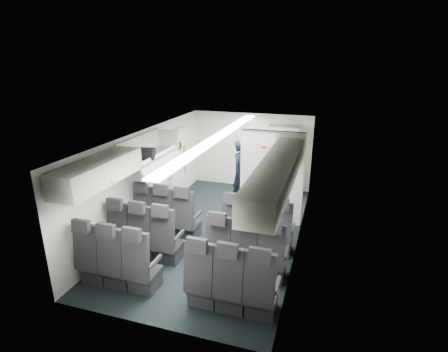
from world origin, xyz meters
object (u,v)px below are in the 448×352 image
Objects in this scene: galley_unit at (283,160)px; boarding_door at (178,164)px; seat_row_rear at (171,275)px; flight_attendant at (241,172)px; carry_on_bag at (145,154)px; seat_row_mid at (193,247)px; seat_row_front at (210,225)px.

galley_unit is 2.84m from boarding_door.
galley_unit is (0.95, 5.05, 0.55)m from seat_row_rear.
flight_attendant reaches higher than seat_row_rear.
seat_row_mid is at bearing -47.32° from carry_on_bag.
boarding_door is 2.24m from carry_on_bag.
carry_on_bag is at bearing 179.39° from seat_row_front.
seat_row_rear is 1.99× the size of flight_attendant.
seat_row_front is at bearing 90.00° from seat_row_mid.
seat_row_front is 1.80m from seat_row_rear.
galley_unit is at bearing 40.86° from carry_on_bag.
seat_row_rear is at bearing -90.00° from seat_row_mid.
seat_row_front is 1.94m from carry_on_bag.
carry_on_bag reaches higher than flight_attendant.
seat_row_mid is 1.99× the size of flight_attendant.
seat_row_mid is 0.90m from seat_row_rear.
galley_unit is 5.22× the size of carry_on_bag.
boarding_door is at bearing -155.72° from galley_unit.
boarding_door is 5.11× the size of carry_on_bag.
flight_attendant reaches higher than seat_row_mid.
carry_on_bag is (-1.37, 0.91, 1.37)m from seat_row_mid.
seat_row_mid is 1.00× the size of seat_row_rear.
galley_unit reaches higher than flight_attendant.
galley_unit reaches higher than boarding_door.
carry_on_bag is at bearing -125.59° from galley_unit.
seat_row_mid is 1.75× the size of galley_unit.
seat_row_mid is 1.79× the size of boarding_door.
seat_row_rear is at bearing -66.54° from carry_on_bag.
boarding_door is (-1.64, 3.89, 0.55)m from seat_row_rear.
seat_row_front is 1.99× the size of flight_attendant.
seat_row_front is 9.14× the size of carry_on_bag.
boarding_door is (-1.64, 2.99, 0.55)m from seat_row_mid.
galley_unit reaches higher than seat_row_rear.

